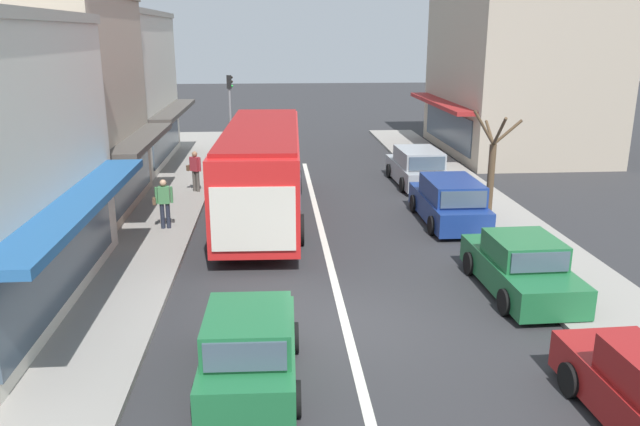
% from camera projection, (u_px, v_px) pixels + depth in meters
% --- Properties ---
extents(ground_plane, '(140.00, 140.00, 0.00)m').
position_uv_depth(ground_plane, '(346.00, 325.00, 13.93)').
color(ground_plane, '#2D2D30').
extents(lane_centre_line, '(0.20, 28.00, 0.01)m').
position_uv_depth(lane_centre_line, '(329.00, 262.00, 17.76)').
color(lane_centre_line, silver).
rests_on(lane_centre_line, ground).
extents(sidewalk_left, '(5.20, 44.00, 0.14)m').
position_uv_depth(sidewalk_left, '(104.00, 243.00, 19.17)').
color(sidewalk_left, gray).
rests_on(sidewalk_left, ground).
extents(kerb_right, '(2.80, 44.00, 0.12)m').
position_uv_depth(kerb_right, '(515.00, 234.00, 20.11)').
color(kerb_right, gray).
rests_on(kerb_right, ground).
extents(shopfront_mid_block, '(8.26, 7.41, 7.68)m').
position_uv_depth(shopfront_mid_block, '(19.00, 108.00, 21.27)').
color(shopfront_mid_block, '#B2A38E').
rests_on(shopfront_mid_block, ground).
extents(shopfront_far_end, '(7.95, 9.21, 7.28)m').
position_uv_depth(shopfront_far_end, '(90.00, 91.00, 29.58)').
color(shopfront_far_end, silver).
rests_on(shopfront_far_end, ground).
extents(building_right_far, '(8.31, 10.74, 10.06)m').
position_uv_depth(building_right_far, '(518.00, 58.00, 32.92)').
color(building_right_far, '#B2A38E').
rests_on(building_right_far, ground).
extents(city_bus, '(3.00, 10.93, 3.23)m').
position_uv_depth(city_bus, '(262.00, 165.00, 21.54)').
color(city_bus, red).
rests_on(city_bus, ground).
extents(hatchback_queue_far_back, '(1.89, 3.74, 1.54)m').
position_uv_depth(hatchback_queue_far_back, '(250.00, 349.00, 11.42)').
color(hatchback_queue_far_back, '#1E6638').
rests_on(hatchback_queue_far_back, ground).
extents(parked_sedan_kerb_second, '(1.96, 4.23, 1.47)m').
position_uv_depth(parked_sedan_kerb_second, '(521.00, 267.00, 15.55)').
color(parked_sedan_kerb_second, '#1E6638').
rests_on(parked_sedan_kerb_second, ground).
extents(parked_wagon_kerb_third, '(1.94, 4.50, 1.58)m').
position_uv_depth(parked_wagon_kerb_third, '(449.00, 202.00, 21.26)').
color(parked_wagon_kerb_third, navy).
rests_on(parked_wagon_kerb_third, ground).
extents(parked_wagon_kerb_rear, '(2.02, 4.54, 1.58)m').
position_uv_depth(parked_wagon_kerb_rear, '(417.00, 168.00, 26.66)').
color(parked_wagon_kerb_rear, '#9EA3A8').
rests_on(parked_wagon_kerb_rear, ground).
extents(traffic_light_downstreet, '(0.33, 0.24, 4.20)m').
position_uv_depth(traffic_light_downstreet, '(230.00, 101.00, 32.59)').
color(traffic_light_downstreet, gray).
rests_on(traffic_light_downstreet, ground).
extents(street_tree_right, '(1.73, 1.92, 3.81)m').
position_uv_depth(street_tree_right, '(492.00, 169.00, 21.49)').
color(street_tree_right, brown).
rests_on(street_tree_right, ground).
extents(pedestrian_with_handbag_near, '(0.65, 0.30, 1.63)m').
position_uv_depth(pedestrian_with_handbag_near, '(164.00, 201.00, 20.15)').
color(pedestrian_with_handbag_near, '#232838').
rests_on(pedestrian_with_handbag_near, sidewalk_left).
extents(pedestrian_browsing_midblock, '(0.62, 0.48, 1.63)m').
position_uv_depth(pedestrian_browsing_midblock, '(195.00, 169.00, 24.91)').
color(pedestrian_browsing_midblock, '#4C4742').
rests_on(pedestrian_browsing_midblock, sidewalk_left).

